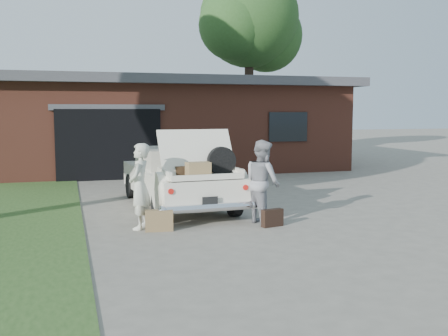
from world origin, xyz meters
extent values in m
plane|color=gray|center=(0.00, 0.00, 0.00)|extent=(90.00, 90.00, 0.00)
cube|color=brown|center=(1.00, 11.50, 1.50)|extent=(12.00, 7.00, 3.00)
cube|color=#4C4C51|center=(1.00, 11.50, 3.15)|extent=(12.80, 7.80, 0.30)
cube|color=black|center=(-1.50, 8.05, 1.10)|extent=(3.20, 0.30, 2.20)
cube|color=#4C4C51|center=(-1.50, 7.98, 2.25)|extent=(3.50, 0.12, 0.18)
cube|color=black|center=(4.50, 7.98, 1.60)|extent=(1.40, 0.08, 1.00)
cylinder|color=#38281E|center=(5.94, 16.09, 2.66)|extent=(0.44, 0.44, 5.32)
sphere|color=#2E5623|center=(5.94, 16.09, 6.65)|extent=(4.82, 4.82, 4.82)
sphere|color=#2E5623|center=(7.03, 16.57, 5.89)|extent=(3.61, 3.61, 3.61)
sphere|color=#2E5623|center=(4.98, 15.49, 6.17)|extent=(3.37, 3.37, 3.37)
cube|color=silver|center=(-0.38, 2.97, 0.56)|extent=(1.95, 4.54, 0.58)
cube|color=beige|center=(-0.40, 3.23, 1.07)|extent=(1.57, 1.86, 0.46)
cube|color=black|center=(-0.45, 4.08, 1.05)|extent=(1.38, 0.15, 0.39)
cube|color=black|center=(-0.35, 2.39, 1.05)|extent=(1.38, 0.15, 0.39)
cylinder|color=black|center=(-1.07, 1.41, 0.29)|extent=(0.23, 0.60, 0.59)
cylinder|color=black|center=(0.49, 1.50, 0.29)|extent=(0.23, 0.60, 0.59)
cylinder|color=black|center=(-1.25, 4.43, 0.29)|extent=(0.23, 0.60, 0.59)
cylinder|color=black|center=(0.31, 4.52, 0.29)|extent=(0.23, 0.60, 0.59)
cylinder|color=silver|center=(-0.24, 0.70, 0.36)|extent=(1.83, 0.27, 0.16)
cylinder|color=#A5140F|center=(-0.98, 0.72, 0.69)|extent=(0.11, 0.10, 0.11)
cylinder|color=#A5140F|center=(0.48, 0.81, 0.69)|extent=(0.11, 0.10, 0.11)
cube|color=black|center=(-0.24, 0.68, 0.49)|extent=(0.30, 0.04, 0.15)
cube|color=black|center=(-0.28, 1.28, 0.86)|extent=(1.43, 1.06, 0.04)
cube|color=silver|center=(-0.99, 1.24, 0.95)|extent=(0.11, 0.98, 0.16)
cube|color=silver|center=(0.43, 1.32, 0.95)|extent=(0.11, 0.98, 0.16)
cube|color=silver|center=(-0.25, 0.79, 0.92)|extent=(1.42, 0.14, 0.11)
cube|color=silver|center=(-0.29, 1.51, 1.32)|extent=(1.52, 0.64, 0.90)
cube|color=#46301E|center=(-0.47, 1.43, 0.98)|extent=(0.65, 0.44, 0.20)
cube|color=#9F8051|center=(-0.40, 0.97, 1.03)|extent=(0.45, 0.31, 0.30)
cube|color=black|center=(-0.20, 1.53, 0.96)|extent=(0.55, 0.38, 0.16)
cylinder|color=black|center=(0.15, 1.26, 1.16)|extent=(0.57, 0.18, 0.56)
imported|color=beige|center=(-1.51, 0.90, 0.78)|extent=(0.57, 0.67, 1.56)
imported|color=gray|center=(0.81, 0.72, 0.80)|extent=(0.73, 0.87, 1.60)
cube|color=olive|center=(-1.21, 0.61, 0.19)|extent=(0.51, 0.22, 0.38)
cube|color=black|center=(0.87, 0.37, 0.16)|extent=(0.44, 0.23, 0.33)
camera|label=1|loc=(-2.75, -8.53, 2.14)|focal=42.00mm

